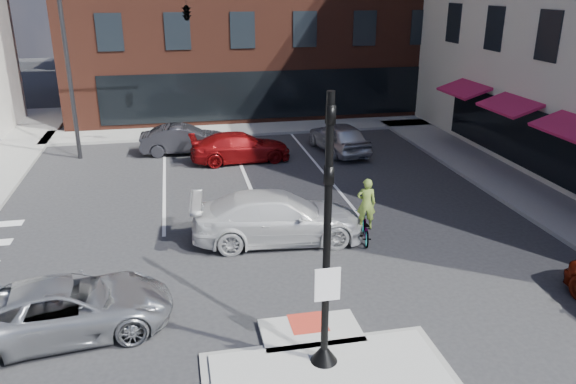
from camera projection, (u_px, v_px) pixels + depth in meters
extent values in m
plane|color=#28282B|center=(328.00, 377.00, 12.09)|extent=(120.00, 120.00, 0.00)
cube|color=#A8A8A3|center=(311.00, 332.00, 13.54)|extent=(2.40, 1.40, 0.12)
cube|color=red|center=(308.00, 323.00, 13.79)|extent=(0.90, 0.90, 0.01)
cube|color=gray|center=(13.00, 150.00, 28.36)|extent=(3.00, 20.00, 0.15)
cube|color=gray|center=(515.00, 186.00, 23.28)|extent=(3.00, 24.00, 0.15)
cube|color=gray|center=(278.00, 127.00, 32.83)|extent=(26.00, 3.00, 0.15)
cube|color=black|center=(274.00, 95.00, 33.15)|extent=(20.00, 0.12, 2.80)
cube|color=black|center=(547.00, 147.00, 22.94)|extent=(0.12, 16.00, 2.60)
cube|color=#C1194E|center=(537.00, 115.00, 22.34)|extent=(1.46, 3.00, 0.58)
cube|color=#C1194E|center=(464.00, 89.00, 27.85)|extent=(1.46, 3.00, 0.58)
cube|color=slate|center=(156.00, 14.00, 57.35)|extent=(10.00, 12.00, 10.00)
cube|color=brown|center=(278.00, 3.00, 61.28)|extent=(12.00, 12.00, 12.00)
cone|color=black|center=(324.00, 352.00, 12.34)|extent=(0.60, 0.60, 0.45)
cylinder|color=black|center=(327.00, 234.00, 11.34)|extent=(0.16, 0.16, 5.80)
cube|color=white|center=(327.00, 285.00, 11.62)|extent=(0.55, 0.04, 0.75)
imported|color=black|center=(330.00, 133.00, 10.61)|extent=(0.18, 0.22, 1.10)
imported|color=black|center=(328.00, 192.00, 11.03)|extent=(0.18, 0.22, 1.10)
cylinder|color=black|center=(69.00, 75.00, 25.82)|extent=(0.20, 0.20, 8.00)
imported|color=black|center=(186.00, 10.00, 25.87)|extent=(0.48, 2.24, 0.90)
imported|color=#A4A6AB|center=(66.00, 308.00, 13.38)|extent=(5.23, 2.89, 1.39)
imported|color=silver|center=(278.00, 217.00, 18.28)|extent=(5.74, 2.66, 1.62)
imported|color=#2A2A2F|center=(184.00, 139.00, 27.83)|extent=(4.31, 1.62, 1.41)
imported|color=silver|center=(339.00, 137.00, 27.95)|extent=(2.42, 4.73, 1.54)
imported|color=maroon|center=(240.00, 147.00, 26.56)|extent=(4.83, 2.20, 1.37)
imported|color=#3F3F44|center=(365.00, 228.00, 18.39)|extent=(0.95, 1.77, 0.88)
imported|color=#9FC646|center=(366.00, 203.00, 18.09)|extent=(0.69, 0.53, 1.69)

